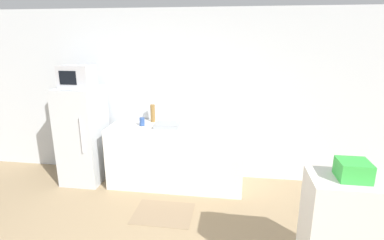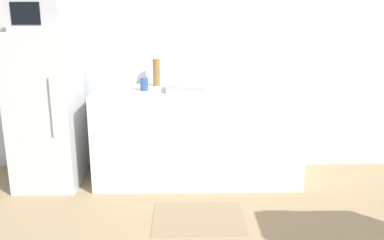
{
  "view_description": "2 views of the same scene",
  "coord_description": "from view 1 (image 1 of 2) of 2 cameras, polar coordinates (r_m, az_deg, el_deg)",
  "views": [
    {
      "loc": [
        0.82,
        -1.44,
        2.2
      ],
      "look_at": [
        0.33,
        1.94,
        1.24
      ],
      "focal_mm": 28.0,
      "sensor_mm": 36.0,
      "label": 1
    },
    {
      "loc": [
        -0.14,
        -1.35,
        1.73
      ],
      "look_at": [
        -0.09,
        1.78,
        0.87
      ],
      "focal_mm": 40.0,
      "sensor_mm": 36.0,
      "label": 2
    }
  ],
  "objects": [
    {
      "name": "microwave",
      "position": [
        4.7,
        -21.07,
        7.78
      ],
      "size": [
        0.46,
        0.35,
        0.32
      ],
      "color": "#BCBCC1",
      "rests_on": "refrigerator"
    },
    {
      "name": "wall_back",
      "position": [
        4.68,
        -1.98,
        4.62
      ],
      "size": [
        8.0,
        0.06,
        2.6
      ],
      "primitive_type": "cube",
      "color": "silver",
      "rests_on": "ground_plane"
    },
    {
      "name": "refrigerator",
      "position": [
        4.89,
        -20.03,
        -2.67
      ],
      "size": [
        0.58,
        0.68,
        1.48
      ],
      "color": "silver",
      "rests_on": "ground_plane"
    },
    {
      "name": "bottle_short",
      "position": [
        4.5,
        -9.5,
        -0.31
      ],
      "size": [
        0.08,
        0.08,
        0.12
      ],
      "primitive_type": "cylinder",
      "color": "#2D4C8C",
      "rests_on": "counter"
    },
    {
      "name": "basket",
      "position": [
        2.66,
        28.34,
        -8.39
      ],
      "size": [
        0.23,
        0.22,
        0.15
      ],
      "primitive_type": "cube",
      "color": "green",
      "rests_on": "shelf_cabinet"
    },
    {
      "name": "counter",
      "position": [
        4.55,
        -3.02,
        -6.83
      ],
      "size": [
        1.98,
        0.7,
        0.91
      ],
      "primitive_type": "cube",
      "color": "silver",
      "rests_on": "ground_plane"
    },
    {
      "name": "sink_basin",
      "position": [
        4.39,
        -4.6,
        -0.98
      ],
      "size": [
        0.37,
        0.3,
        0.06
      ],
      "primitive_type": "cube",
      "color": "#9EA3A8",
      "rests_on": "counter"
    },
    {
      "name": "bottle_tall",
      "position": [
        4.66,
        -7.48,
        1.29
      ],
      "size": [
        0.07,
        0.07,
        0.27
      ],
      "primitive_type": "cylinder",
      "color": "olive",
      "rests_on": "counter"
    },
    {
      "name": "kitchen_rug",
      "position": [
        4.05,
        -5.48,
        -17.24
      ],
      "size": [
        0.76,
        0.58,
        0.01
      ],
      "primitive_type": "cube",
      "color": "#937A5B",
      "rests_on": "ground_plane"
    }
  ]
}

